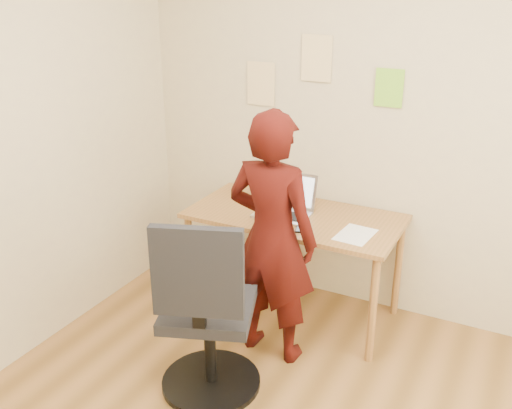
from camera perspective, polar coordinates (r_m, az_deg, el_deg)
The scene contains 10 objects.
room at distance 2.22m, azimuth 0.92°, elevation -0.78°, with size 3.58×3.58×2.78m.
desk at distance 3.82m, azimuth 3.85°, elevation -2.19°, with size 1.40×0.70×0.74m.
laptop at distance 3.79m, azimuth 2.95°, elevation -0.13°, with size 0.35×0.31×0.25m.
paper_sheet at distance 3.54m, azimuth 9.91°, elevation -2.98°, with size 0.20×0.28×0.00m, color white.
phone at distance 3.56m, azimuth 4.45°, elevation -2.45°, with size 0.09×0.12×0.01m.
wall_note_left at distance 4.07m, azimuth 0.49°, elevation 11.98°, with size 0.21×0.00×0.30m, color #EDCD8D.
wall_note_mid at distance 3.87m, azimuth 6.08°, elevation 14.34°, with size 0.21×0.00×0.30m, color #EDCD8D.
wall_note_right at distance 3.74m, azimuth 13.16°, elevation 11.28°, with size 0.18×0.00×0.24m, color #84D32F.
office_chair at distance 3.16m, azimuth -4.99°, elevation -11.61°, with size 0.62×0.63×1.10m.
person at distance 3.35m, azimuth 1.60°, elevation -3.41°, with size 0.57×0.37×1.55m, color #350A07.
Camera 1 is at (0.91, -1.84, 2.20)m, focal length 40.00 mm.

